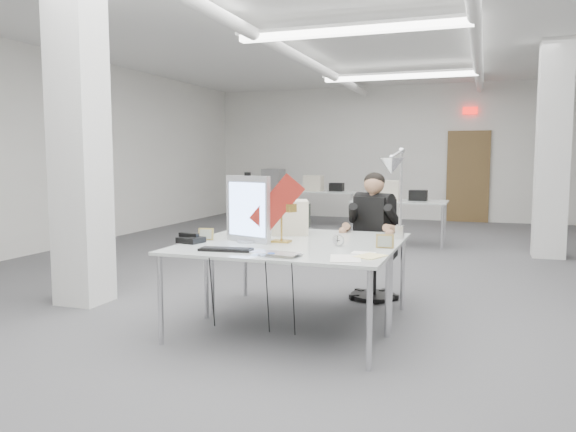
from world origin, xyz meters
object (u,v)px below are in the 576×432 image
object	(u,v)px
laptop	(271,255)
desk_phone	(191,240)
desk_main	(276,251)
architect_lamp	(396,193)
seated_person	(374,215)
monitor	(248,209)
beige_monitor	(290,217)
office_chair	(374,244)
bankers_lamp	(282,221)

from	to	relation	value
laptop	desk_phone	size ratio (longest dim) A/B	1.88
desk_main	architect_lamp	bearing A→B (deg)	39.61
laptop	desk_phone	distance (m)	1.01
seated_person	laptop	bearing A→B (deg)	-78.39
laptop	monitor	bearing A→B (deg)	134.96
architect_lamp	desk_main	bearing A→B (deg)	-156.13
laptop	architect_lamp	size ratio (longest dim) A/B	0.43
laptop	beige_monitor	size ratio (longest dim) A/B	1.07
monitor	office_chair	bearing A→B (deg)	74.26
desk_phone	architect_lamp	distance (m)	1.83
office_chair	desk_phone	distance (m)	2.03
seated_person	beige_monitor	distance (m)	0.96
desk_main	beige_monitor	bearing A→B (deg)	102.47
seated_person	office_chair	bearing A→B (deg)	113.62
office_chair	desk_phone	world-z (taller)	office_chair
office_chair	bankers_lamp	xyz separation A→B (m)	(-0.59, -1.24, 0.36)
bankers_lamp	architect_lamp	world-z (taller)	architect_lamp
office_chair	monitor	distance (m)	1.64
monitor	desk_phone	world-z (taller)	monitor
bankers_lamp	desk_phone	size ratio (longest dim) A/B	1.90
beige_monitor	architect_lamp	size ratio (longest dim) A/B	0.40
desk_main	beige_monitor	xyz separation A→B (m)	(-0.20, 0.92, 0.18)
desk_main	bankers_lamp	size ratio (longest dim) A/B	4.79
bankers_lamp	beige_monitor	bearing A→B (deg)	126.38
desk_main	office_chair	bearing A→B (deg)	73.20
laptop	desk_main	bearing A→B (deg)	113.47
office_chair	beige_monitor	bearing A→B (deg)	-110.83
monitor	desk_phone	xyz separation A→B (m)	(-0.45, -0.21, -0.27)
desk_phone	seated_person	bearing A→B (deg)	59.23
desk_main	monitor	distance (m)	0.57
monitor	desk_phone	bearing A→B (deg)	-137.77
seated_person	bankers_lamp	world-z (taller)	seated_person
desk_phone	beige_monitor	bearing A→B (deg)	63.57
desk_phone	architect_lamp	xyz separation A→B (m)	(1.68, 0.60, 0.41)
office_chair	desk_phone	size ratio (longest dim) A/B	5.94
laptop	desk_phone	bearing A→B (deg)	163.70
seated_person	bankers_lamp	xyz separation A→B (m)	(-0.59, -1.19, 0.04)
bankers_lamp	beige_monitor	world-z (taller)	bankers_lamp
desk_main	beige_monitor	world-z (taller)	beige_monitor
laptop	bankers_lamp	xyz separation A→B (m)	(-0.18, 0.72, 0.17)
desk_main	office_chair	size ratio (longest dim) A/B	1.53
bankers_lamp	desk_phone	xyz separation A→B (m)	(-0.73, -0.29, -0.16)
seated_person	desk_phone	world-z (taller)	seated_person
laptop	architect_lamp	bearing A→B (deg)	62.49
office_chair	desk_main	bearing A→B (deg)	-83.18
desk_main	seated_person	bearing A→B (deg)	72.69
office_chair	architect_lamp	xyz separation A→B (m)	(0.36, -0.92, 0.60)
monitor	beige_monitor	xyz separation A→B (m)	(0.18, 0.61, -0.13)
desk_main	monitor	world-z (taller)	monitor
seated_person	desk_phone	xyz separation A→B (m)	(-1.32, -1.47, -0.12)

